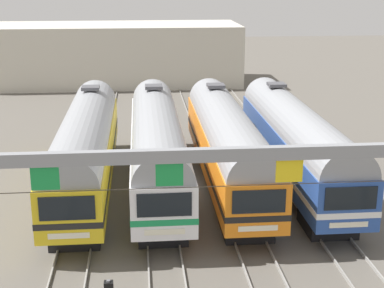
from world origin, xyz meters
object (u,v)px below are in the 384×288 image
(commuter_train_white, at_px, (157,143))
(catenary_gantry, at_px, (230,187))
(commuter_train_blue, at_px, (295,140))
(commuter_train_yellow, at_px, (86,145))
(commuter_train_orange, at_px, (227,142))

(commuter_train_white, relative_size, catenary_gantry, 1.05)
(commuter_train_blue, relative_size, catenary_gantry, 1.05)
(commuter_train_yellow, xyz_separation_m, commuter_train_orange, (7.93, 0.00, 0.00))
(commuter_train_white, distance_m, commuter_train_blue, 7.93)
(commuter_train_white, distance_m, commuter_train_orange, 3.97)
(commuter_train_white, relative_size, commuter_train_orange, 1.00)
(commuter_train_yellow, distance_m, commuter_train_blue, 11.90)
(commuter_train_orange, distance_m, commuter_train_blue, 3.97)
(commuter_train_yellow, xyz_separation_m, commuter_train_blue, (11.90, 0.00, 0.00))
(commuter_train_orange, bearing_deg, commuter_train_white, 180.00)
(commuter_train_blue, height_order, catenary_gantry, catenary_gantry)
(commuter_train_white, height_order, commuter_train_blue, same)
(commuter_train_white, bearing_deg, commuter_train_orange, 0.00)
(commuter_train_yellow, distance_m, catenary_gantry, 14.95)
(commuter_train_white, bearing_deg, commuter_train_yellow, 180.00)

